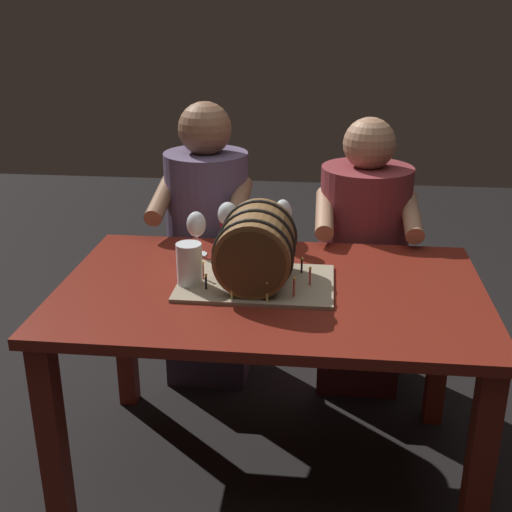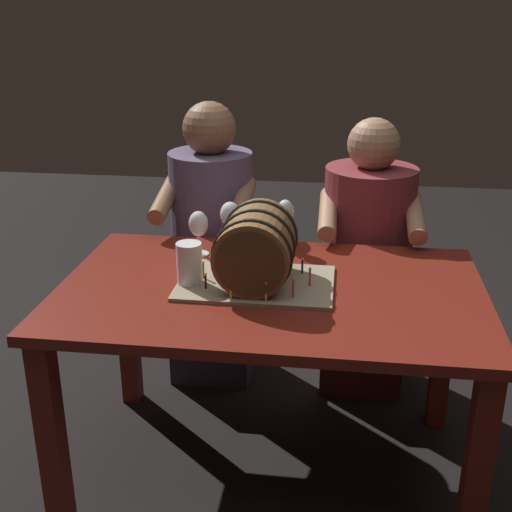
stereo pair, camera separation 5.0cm
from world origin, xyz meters
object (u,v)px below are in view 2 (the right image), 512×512
at_px(person_seated_left, 212,254).
at_px(person_seated_right, 366,265).
at_px(wine_glass_amber, 285,215).
at_px(wine_glass_empty, 198,225).
at_px(beer_pint, 190,267).
at_px(dining_table, 271,316).
at_px(wine_glass_red, 230,216).
at_px(barrel_cake, 256,250).

bearing_deg(person_seated_left, person_seated_right, 0.00).
xyz_separation_m(wine_glass_amber, person_seated_left, (-0.34, 0.31, -0.29)).
distance_m(wine_glass_empty, beer_pint, 0.29).
xyz_separation_m(dining_table, wine_glass_red, (-0.19, 0.33, 0.23)).
bearing_deg(wine_glass_amber, barrel_cake, -100.33).
height_order(wine_glass_red, wine_glass_empty, wine_glass_red).
relative_size(wine_glass_empty, person_seated_right, 0.14).
xyz_separation_m(barrel_cake, beer_pint, (-0.21, -0.04, -0.05)).
relative_size(wine_glass_amber, beer_pint, 1.30).
distance_m(beer_pint, person_seated_left, 0.72).
bearing_deg(person_seated_right, barrel_cake, -120.20).
height_order(dining_table, beer_pint, beer_pint).
height_order(dining_table, wine_glass_empty, wine_glass_empty).
xyz_separation_m(wine_glass_amber, person_seated_right, (0.31, 0.31, -0.30)).
bearing_deg(dining_table, wine_glass_empty, 138.90).
bearing_deg(wine_glass_empty, beer_pint, -83.76).
relative_size(barrel_cake, person_seated_left, 0.41).
distance_m(barrel_cake, person_seated_left, 0.75).
xyz_separation_m(wine_glass_empty, person_seated_right, (0.62, 0.40, -0.28)).
relative_size(wine_glass_empty, beer_pint, 1.11).
xyz_separation_m(dining_table, wine_glass_amber, (0.01, 0.35, 0.24)).
bearing_deg(wine_glass_amber, wine_glass_red, -176.34).
relative_size(wine_glass_red, wine_glass_amber, 0.93).
height_order(dining_table, wine_glass_red, wine_glass_red).
distance_m(wine_glass_amber, beer_pint, 0.47).
bearing_deg(wine_glass_red, person_seated_right, 32.06).
xyz_separation_m(wine_glass_red, wine_glass_empty, (-0.10, -0.08, -0.01)).
relative_size(dining_table, person_seated_left, 1.13).
xyz_separation_m(wine_glass_red, person_seated_right, (0.52, 0.32, -0.29)).
relative_size(wine_glass_red, person_seated_left, 0.15).
bearing_deg(wine_glass_amber, wine_glass_empty, -162.87).
xyz_separation_m(wine_glass_red, person_seated_left, (-0.14, 0.32, -0.28)).
bearing_deg(person_seated_left, dining_table, -63.57).
relative_size(dining_table, person_seated_right, 1.18).
distance_m(wine_glass_empty, person_seated_right, 0.79).
height_order(wine_glass_red, wine_glass_amber, wine_glass_amber).
distance_m(dining_table, person_seated_right, 0.74).
relative_size(person_seated_left, person_seated_right, 1.04).
bearing_deg(beer_pint, wine_glass_red, 78.96).
relative_size(dining_table, barrel_cake, 2.74).
height_order(barrel_cake, wine_glass_amber, barrel_cake).
bearing_deg(beer_pint, wine_glass_amber, 54.08).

